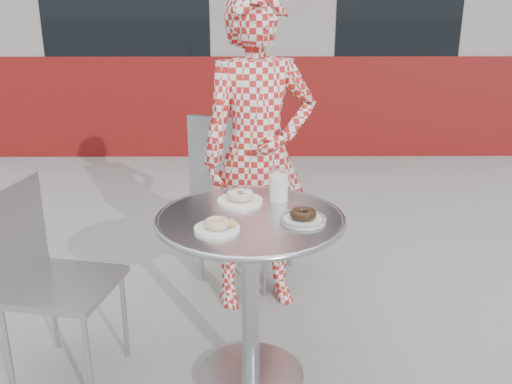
{
  "coord_description": "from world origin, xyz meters",
  "views": [
    {
      "loc": [
        -0.0,
        -2.04,
        1.57
      ],
      "look_at": [
        0.01,
        0.11,
        0.82
      ],
      "focal_mm": 40.0,
      "sensor_mm": 36.0,
      "label": 1
    }
  ],
  "objects_px": {
    "plate_near": "(218,226)",
    "milk_cup": "(279,186)",
    "chair_far": "(246,227)",
    "seated_person": "(258,156)",
    "plate_far": "(240,198)",
    "plate_checker": "(303,217)",
    "bistro_table": "(250,259)",
    "chair_left": "(65,322)"
  },
  "relations": [
    {
      "from": "plate_near",
      "to": "milk_cup",
      "type": "height_order",
      "value": "milk_cup"
    },
    {
      "from": "chair_far",
      "to": "milk_cup",
      "type": "relative_size",
      "value": 7.39
    },
    {
      "from": "seated_person",
      "to": "plate_near",
      "type": "height_order",
      "value": "seated_person"
    },
    {
      "from": "plate_far",
      "to": "plate_checker",
      "type": "xyz_separation_m",
      "value": [
        0.24,
        -0.21,
        -0.0
      ]
    },
    {
      "from": "plate_checker",
      "to": "milk_cup",
      "type": "height_order",
      "value": "milk_cup"
    },
    {
      "from": "bistro_table",
      "to": "plate_checker",
      "type": "bearing_deg",
      "value": -13.52
    },
    {
      "from": "plate_far",
      "to": "chair_far",
      "type": "bearing_deg",
      "value": 89.02
    },
    {
      "from": "plate_checker",
      "to": "milk_cup",
      "type": "xyz_separation_m",
      "value": [
        -0.08,
        0.23,
        0.05
      ]
    },
    {
      "from": "plate_near",
      "to": "chair_left",
      "type": "bearing_deg",
      "value": 165.49
    },
    {
      "from": "chair_left",
      "to": "seated_person",
      "type": "xyz_separation_m",
      "value": [
        0.82,
        0.66,
        0.54
      ]
    },
    {
      "from": "milk_cup",
      "to": "seated_person",
      "type": "bearing_deg",
      "value": 98.84
    },
    {
      "from": "chair_far",
      "to": "plate_far",
      "type": "relative_size",
      "value": 5.19
    },
    {
      "from": "bistro_table",
      "to": "milk_cup",
      "type": "bearing_deg",
      "value": 56.87
    },
    {
      "from": "plate_near",
      "to": "plate_checker",
      "type": "distance_m",
      "value": 0.33
    },
    {
      "from": "plate_far",
      "to": "milk_cup",
      "type": "height_order",
      "value": "milk_cup"
    },
    {
      "from": "seated_person",
      "to": "plate_far",
      "type": "relative_size",
      "value": 8.54
    },
    {
      "from": "milk_cup",
      "to": "plate_far",
      "type": "bearing_deg",
      "value": -172.17
    },
    {
      "from": "chair_left",
      "to": "plate_checker",
      "type": "distance_m",
      "value": 1.11
    },
    {
      "from": "seated_person",
      "to": "plate_checker",
      "type": "relative_size",
      "value": 8.98
    },
    {
      "from": "chair_far",
      "to": "plate_near",
      "type": "distance_m",
      "value": 1.21
    },
    {
      "from": "bistro_table",
      "to": "plate_near",
      "type": "height_order",
      "value": "plate_near"
    },
    {
      "from": "plate_near",
      "to": "plate_checker",
      "type": "height_order",
      "value": "plate_checker"
    },
    {
      "from": "plate_near",
      "to": "bistro_table",
      "type": "bearing_deg",
      "value": 48.7
    },
    {
      "from": "seated_person",
      "to": "plate_near",
      "type": "distance_m",
      "value": 0.84
    },
    {
      "from": "chair_left",
      "to": "plate_far",
      "type": "distance_m",
      "value": 0.91
    },
    {
      "from": "chair_far",
      "to": "plate_far",
      "type": "xyz_separation_m",
      "value": [
        -0.01,
        -0.82,
        0.47
      ]
    },
    {
      "from": "chair_far",
      "to": "plate_checker",
      "type": "height_order",
      "value": "chair_far"
    },
    {
      "from": "bistro_table",
      "to": "plate_far",
      "type": "relative_size",
      "value": 4.02
    },
    {
      "from": "plate_checker",
      "to": "plate_far",
      "type": "bearing_deg",
      "value": 139.57
    },
    {
      "from": "chair_far",
      "to": "milk_cup",
      "type": "height_order",
      "value": "chair_far"
    },
    {
      "from": "plate_checker",
      "to": "plate_near",
      "type": "bearing_deg",
      "value": -164.79
    },
    {
      "from": "seated_person",
      "to": "plate_checker",
      "type": "distance_m",
      "value": 0.76
    },
    {
      "from": "chair_far",
      "to": "bistro_table",
      "type": "bearing_deg",
      "value": 115.92
    },
    {
      "from": "plate_checker",
      "to": "chair_far",
      "type": "bearing_deg",
      "value": 102.61
    },
    {
      "from": "bistro_table",
      "to": "chair_far",
      "type": "height_order",
      "value": "chair_far"
    },
    {
      "from": "plate_far",
      "to": "plate_near",
      "type": "height_order",
      "value": "plate_far"
    },
    {
      "from": "chair_left",
      "to": "plate_near",
      "type": "distance_m",
      "value": 0.85
    },
    {
      "from": "chair_far",
      "to": "milk_cup",
      "type": "bearing_deg",
      "value": 124.7
    },
    {
      "from": "plate_far",
      "to": "plate_checker",
      "type": "bearing_deg",
      "value": -40.43
    },
    {
      "from": "chair_far",
      "to": "chair_left",
      "type": "xyz_separation_m",
      "value": [
        -0.76,
        -0.94,
        -0.04
      ]
    },
    {
      "from": "seated_person",
      "to": "plate_far",
      "type": "bearing_deg",
      "value": -111.99
    },
    {
      "from": "plate_checker",
      "to": "chair_left",
      "type": "bearing_deg",
      "value": 175.04
    }
  ]
}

